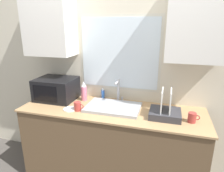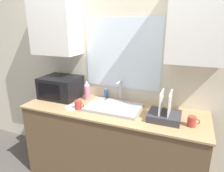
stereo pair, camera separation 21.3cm
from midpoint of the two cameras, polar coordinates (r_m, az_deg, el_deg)
countertop at (r=2.49m, az=-2.64°, el=-16.40°), size 2.06×0.68×0.93m
wall_back at (r=2.40m, az=-0.58°, el=7.39°), size 6.00×0.38×2.60m
sink_basin at (r=2.26m, az=-2.38°, el=-6.12°), size 0.60×0.41×0.03m
faucet at (r=2.40m, az=-0.73°, el=-0.93°), size 0.08×0.17×0.28m
microwave at (r=2.62m, az=-17.86°, el=-0.83°), size 0.47×0.39×0.27m
dish_rack at (r=2.09m, az=12.15°, el=-7.25°), size 0.31×0.28×0.29m
spray_bottle at (r=2.50m, az=-10.46°, el=-1.54°), size 0.07×0.07×0.24m
soap_bottle at (r=2.54m, az=-5.02°, el=-2.36°), size 0.04×0.04×0.14m
mug_near_sink at (r=2.25m, az=-12.48°, el=-5.74°), size 0.11×0.08×0.10m
mug_by_rack at (r=2.06m, az=19.22°, el=-8.57°), size 0.11×0.08×0.10m
small_plate at (r=2.31m, az=-14.51°, el=-6.46°), size 0.15×0.15×0.01m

